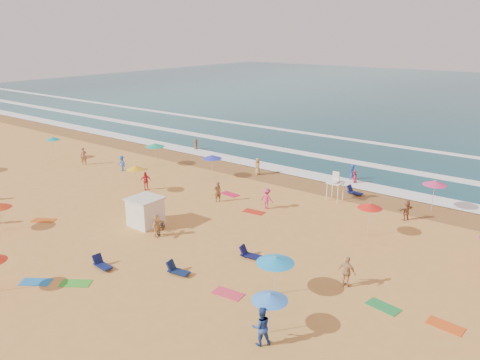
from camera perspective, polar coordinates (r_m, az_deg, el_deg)
The scene contains 12 objects.
ground at distance 34.58m, azimuth -3.09°, elevation -5.47°, with size 220.00×220.00×0.00m, color gold.
ocean at distance 110.90m, azimuth 26.63°, elevation 8.85°, with size 220.00×140.00×0.18m, color #0C4756.
wet_sand at distance 44.21m, azimuth 7.45°, elevation -0.34°, with size 220.00×220.00×0.00m, color olive.
surf_foam at distance 51.72m, azimuth 12.38°, elevation 2.18°, with size 200.00×18.70×0.05m.
cabana at distance 34.82m, azimuth -11.44°, elevation -3.87°, with size 2.00×2.00×2.00m, color white.
cabana_roof at distance 34.45m, azimuth -11.55°, elevation -2.23°, with size 2.20×2.20×0.12m, color silver.
bicycle at distance 33.53m, azimuth -9.60°, elevation -5.68°, with size 0.57×1.64×0.86m, color black.
lifeguard_stand at distance 39.90m, azimuth 11.53°, elevation -0.99°, with size 1.20×1.20×2.10m, color white, non-canonical shape.
beach_umbrellas at distance 33.28m, azimuth 0.99°, elevation -2.44°, with size 61.83×28.47×0.82m.
loungers at distance 29.55m, azimuth 4.23°, elevation -9.38°, with size 52.04×25.71×0.34m.
towels at distance 30.47m, azimuth -2.19°, elevation -8.78°, with size 32.98×19.74×0.03m.
beachgoers at distance 37.86m, azimuth -1.50°, elevation -2.05°, with size 37.68×28.56×2.13m.
Camera 1 is at (20.73, -24.09, 13.62)m, focal length 35.00 mm.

